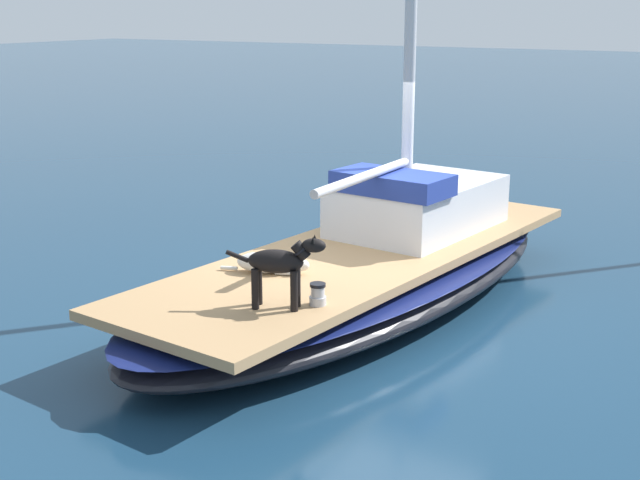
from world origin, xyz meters
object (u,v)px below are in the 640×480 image
at_px(sailboat_main, 363,277).
at_px(dog_white, 269,263).
at_px(coiled_rope, 270,259).
at_px(dog_black, 281,264).
at_px(deck_winch, 318,295).

relative_size(sailboat_main, dog_white, 8.14).
distance_m(dog_white, coiled_rope, 0.44).
bearing_deg(coiled_rope, sailboat_main, 53.54).
height_order(dog_black, deck_winch, dog_black).
bearing_deg(deck_winch, dog_black, -136.24).
bearing_deg(dog_white, sailboat_main, 70.44).
height_order(sailboat_main, dog_white, dog_white).
xyz_separation_m(dog_white, coiled_rope, (-0.22, 0.36, -0.08)).
xyz_separation_m(dog_black, dog_white, (-0.70, 0.85, -0.32)).
bearing_deg(dog_white, dog_black, -50.65).
distance_m(dog_black, coiled_rope, 1.58).
relative_size(sailboat_main, deck_winch, 35.64).
xyz_separation_m(sailboat_main, coiled_rope, (-0.68, -0.92, 0.35)).
bearing_deg(sailboat_main, coiled_rope, -126.46).
xyz_separation_m(dog_white, deck_winch, (0.95, -0.61, -0.01)).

